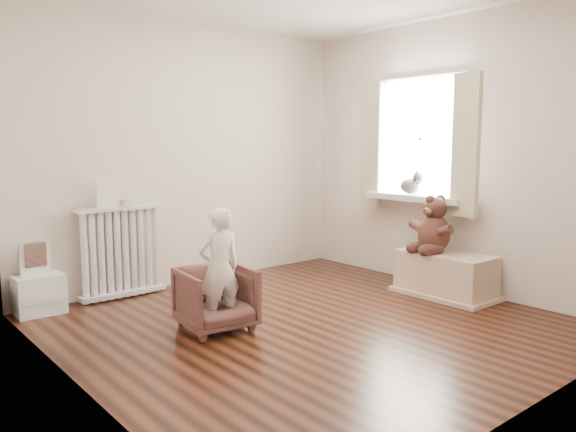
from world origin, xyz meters
TOP-DOWN VIEW (x-y plane):
  - floor at (0.00, 0.00)m, footprint 3.60×3.60m
  - back_wall at (0.00, 1.80)m, footprint 3.60×0.02m
  - front_wall at (0.00, -1.80)m, footprint 3.60×0.02m
  - left_wall at (-1.80, 0.00)m, footprint 0.02×3.60m
  - right_wall at (1.80, 0.00)m, footprint 0.02×3.60m
  - window at (1.76, 0.30)m, footprint 0.03×0.90m
  - window_sill at (1.67, 0.30)m, footprint 0.22×1.10m
  - curtain_left at (1.65, -0.27)m, footprint 0.06×0.26m
  - curtain_right at (1.65, 0.87)m, footprint 0.06×0.26m
  - radiator at (-0.81, 1.68)m, footprint 0.80×0.15m
  - paper_doll at (-0.93, 1.68)m, footprint 0.17×0.01m
  - tin_a at (-0.75, 1.68)m, footprint 0.09×0.09m
  - toy_vanity at (-1.55, 1.65)m, footprint 0.38×0.27m
  - armchair at (-0.63, 0.37)m, footprint 0.58×0.59m
  - child at (-0.63, 0.32)m, footprint 0.36×0.26m
  - toy_bench at (1.52, -0.19)m, footprint 0.45×0.86m
  - teddy_bear at (1.48, -0.09)m, footprint 0.47×0.38m
  - plush_cat at (1.66, 0.34)m, footprint 0.21×0.30m

SIDE VIEW (x-z plane):
  - floor at x=0.00m, z-range -0.01..0.01m
  - toy_bench at x=1.52m, z-range 0.00..0.40m
  - armchair at x=-0.63m, z-range 0.00..0.48m
  - toy_vanity at x=-1.55m, z-range -0.02..0.57m
  - radiator at x=-0.81m, z-range -0.03..0.81m
  - child at x=-0.63m, z-range 0.02..0.94m
  - teddy_bear at x=1.48m, z-range 0.41..0.93m
  - window_sill at x=1.67m, z-range 0.84..0.90m
  - tin_a at x=-0.75m, z-range 0.84..0.90m
  - paper_doll at x=-0.93m, z-range 0.84..1.13m
  - plush_cat at x=1.66m, z-range 0.88..1.12m
  - back_wall at x=0.00m, z-range 0.00..2.60m
  - front_wall at x=0.00m, z-range 0.00..2.60m
  - left_wall at x=-1.80m, z-range 0.00..2.60m
  - right_wall at x=1.80m, z-range 0.00..2.60m
  - curtain_left at x=1.65m, z-range 0.74..2.04m
  - curtain_right at x=1.65m, z-range 0.74..2.04m
  - window at x=1.76m, z-range 0.90..2.00m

